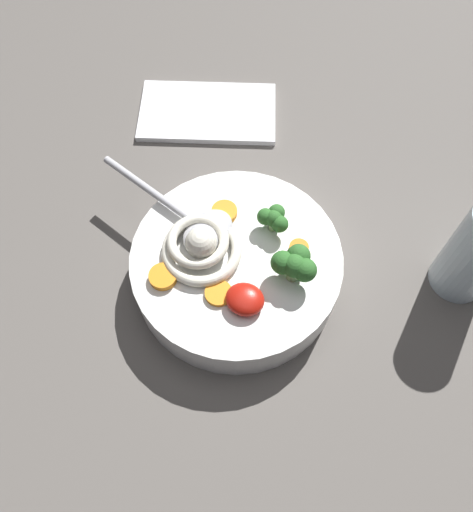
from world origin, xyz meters
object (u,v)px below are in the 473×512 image
(noodle_pile, at_px, (201,246))
(folded_napkin, at_px, (208,112))
(soup_bowl, at_px, (236,266))
(soup_spoon, at_px, (198,224))

(noodle_pile, xyz_separation_m, folded_napkin, (0.09, -0.22, -0.05))
(soup_bowl, relative_size, folded_napkin, 1.24)
(soup_bowl, height_order, soup_spoon, soup_spoon)
(soup_spoon, height_order, folded_napkin, soup_spoon)
(noodle_pile, xyz_separation_m, soup_spoon, (0.01, -0.02, -0.00))
(soup_bowl, xyz_separation_m, noodle_pile, (0.04, 0.01, 0.03))
(soup_bowl, height_order, folded_napkin, soup_bowl)
(soup_spoon, xyz_separation_m, folded_napkin, (0.08, -0.19, -0.05))
(noodle_pile, height_order, soup_spoon, noodle_pile)
(soup_bowl, xyz_separation_m, folded_napkin, (0.13, -0.21, -0.02))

